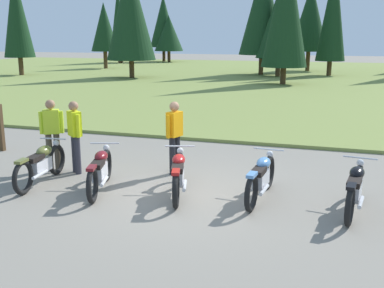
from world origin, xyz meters
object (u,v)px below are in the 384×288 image
object	(u,v)px
motorcycle_olive	(41,164)
motorcycle_maroon	(100,170)
trail_marker_post	(1,128)
rider_in_hivis_vest	(52,131)
motorcycle_red	(178,174)
motorcycle_black	(355,188)
rider_checking_bike	(75,133)
rider_near_row_end	(175,133)
motorcycle_sky_blue	(261,177)

from	to	relation	value
motorcycle_olive	motorcycle_maroon	bearing A→B (deg)	-1.04
motorcycle_olive	trail_marker_post	distance (m)	3.54
rider_in_hivis_vest	trail_marker_post	xyz separation A→B (m)	(-2.45, 1.16, -0.30)
motorcycle_red	motorcycle_black	distance (m)	3.31
rider_in_hivis_vest	rider_checking_bike	world-z (taller)	same
rider_in_hivis_vest	motorcycle_olive	bearing A→B (deg)	-69.92
motorcycle_maroon	trail_marker_post	world-z (taller)	trail_marker_post
motorcycle_black	rider_in_hivis_vest	world-z (taller)	rider_in_hivis_vest
motorcycle_black	rider_in_hivis_vest	bearing A→B (deg)	174.64
motorcycle_red	motorcycle_maroon	bearing A→B (deg)	-171.53
rider_near_row_end	trail_marker_post	bearing A→B (deg)	173.74
rider_checking_bike	rider_near_row_end	distance (m)	2.27
motorcycle_red	rider_in_hivis_vest	world-z (taller)	rider_in_hivis_vest
motorcycle_olive	motorcycle_red	world-z (taller)	same
rider_in_hivis_vest	trail_marker_post	distance (m)	2.73
motorcycle_olive	motorcycle_maroon	distance (m)	1.43
motorcycle_olive	trail_marker_post	xyz separation A→B (m)	(-2.81, 2.14, 0.21)
motorcycle_olive	motorcycle_red	bearing A→B (deg)	4.01
motorcycle_maroon	motorcycle_red	bearing A→B (deg)	8.47
motorcycle_olive	motorcycle_sky_blue	xyz separation A→B (m)	(4.63, 0.49, 0.00)
motorcycle_black	rider_in_hivis_vest	size ratio (longest dim) A/B	1.26
rider_checking_bike	trail_marker_post	distance (m)	3.34
motorcycle_olive	trail_marker_post	size ratio (longest dim) A/B	1.62
motorcycle_sky_blue	trail_marker_post	size ratio (longest dim) A/B	1.62
motorcycle_maroon	rider_in_hivis_vest	xyz separation A→B (m)	(-1.79, 1.01, 0.51)
motorcycle_red	rider_in_hivis_vest	xyz separation A→B (m)	(-3.39, 0.77, 0.51)
motorcycle_olive	motorcycle_maroon	xyz separation A→B (m)	(1.43, -0.03, 0.00)
motorcycle_sky_blue	rider_near_row_end	size ratio (longest dim) A/B	1.26
motorcycle_red	motorcycle_olive	bearing A→B (deg)	-175.99
rider_in_hivis_vest	trail_marker_post	size ratio (longest dim) A/B	1.29
motorcycle_sky_blue	motorcycle_black	bearing A→B (deg)	-4.63
motorcycle_red	motorcycle_black	bearing A→B (deg)	2.39
motorcycle_red	motorcycle_sky_blue	bearing A→B (deg)	9.83
motorcycle_maroon	motorcycle_black	xyz separation A→B (m)	(4.91, 0.38, 0.00)
motorcycle_olive	rider_in_hivis_vest	xyz separation A→B (m)	(-0.36, 0.98, 0.51)
rider_checking_bike	rider_in_hivis_vest	bearing A→B (deg)	175.57
motorcycle_sky_blue	motorcycle_maroon	bearing A→B (deg)	-170.85
motorcycle_red	rider_near_row_end	world-z (taller)	rider_near_row_end
rider_near_row_end	motorcycle_maroon	bearing A→B (deg)	-123.14
motorcycle_olive	motorcycle_black	bearing A→B (deg)	3.17
motorcycle_black	rider_near_row_end	bearing A→B (deg)	162.62
motorcycle_red	trail_marker_post	bearing A→B (deg)	161.72
motorcycle_maroon	trail_marker_post	bearing A→B (deg)	152.90
motorcycle_black	rider_near_row_end	xyz separation A→B (m)	(-3.87, 1.21, 0.51)
motorcycle_olive	rider_in_hivis_vest	distance (m)	1.16
motorcycle_sky_blue	motorcycle_black	xyz separation A→B (m)	(1.71, -0.14, 0.00)
motorcycle_maroon	trail_marker_post	distance (m)	4.76
trail_marker_post	motorcycle_red	bearing A→B (deg)	-18.28
motorcycle_red	trail_marker_post	size ratio (longest dim) A/B	1.58
motorcycle_olive	rider_near_row_end	world-z (taller)	rider_near_row_end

